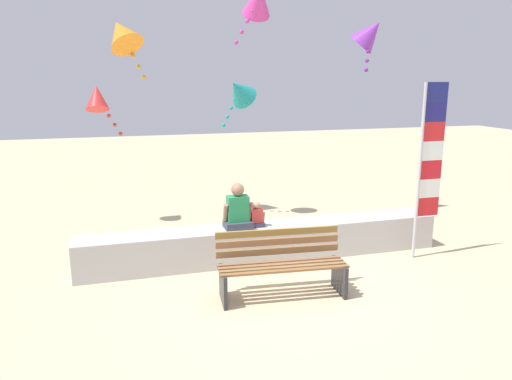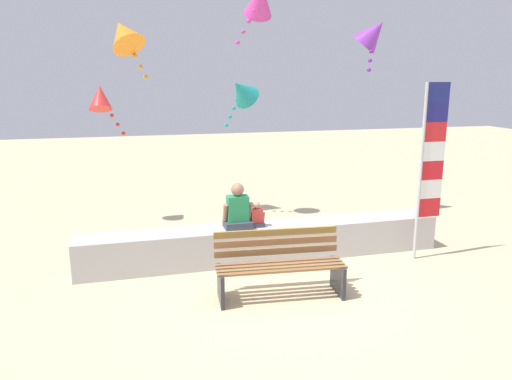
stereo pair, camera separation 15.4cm
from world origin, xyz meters
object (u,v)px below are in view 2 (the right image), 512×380
object	(u,v)px
park_bench	(279,266)
kite_magenta	(260,0)
kite_teal	(241,91)
kite_red	(100,98)
kite_orange	(124,34)
kite_purple	(373,34)
person_child	(257,217)
person_adult	(238,211)
flag_banner	(429,159)

from	to	relation	value
park_bench	kite_magenta	xyz separation A→B (m)	(0.44, 2.69, 3.84)
kite_teal	kite_red	distance (m)	2.77
kite_orange	kite_purple	world-z (taller)	kite_purple
kite_purple	park_bench	bearing A→B (deg)	-132.05
person_child	kite_teal	size ratio (longest dim) A/B	0.37
person_adult	kite_orange	xyz separation A→B (m)	(-1.60, 1.63, 2.80)
kite_teal	flag_banner	bearing A→B (deg)	-51.31
park_bench	person_child	world-z (taller)	person_child
person_adult	kite_magenta	size ratio (longest dim) A/B	0.65
kite_teal	kite_red	size ratio (longest dim) A/B	1.06
kite_magenta	kite_purple	bearing A→B (deg)	13.44
park_bench	person_child	bearing A→B (deg)	88.67
kite_orange	kite_red	xyz separation A→B (m)	(-0.51, 1.15, -1.10)
kite_orange	kite_purple	size ratio (longest dim) A/B	0.97
park_bench	person_adult	distance (m)	1.44
person_adult	kite_red	distance (m)	3.88
person_child	flag_banner	world-z (taller)	flag_banner
person_child	kite_magenta	size ratio (longest dim) A/B	0.36
park_bench	kite_teal	bearing A→B (deg)	84.77
flag_banner	kite_purple	bearing A→B (deg)	84.65
person_adult	kite_teal	size ratio (longest dim) A/B	0.65
flag_banner	kite_teal	world-z (taller)	kite_teal
person_child	person_adult	bearing A→B (deg)	-179.93
kite_magenta	kite_purple	world-z (taller)	kite_magenta
flag_banner	kite_orange	size ratio (longest dim) A/B	2.54
park_bench	kite_red	size ratio (longest dim) A/B	1.68
person_child	flag_banner	xyz separation A→B (m)	(2.70, -0.60, 0.93)
park_bench	person_adult	world-z (taller)	person_adult
kite_red	kite_orange	bearing A→B (deg)	-65.98
person_adult	kite_red	bearing A→B (deg)	127.22
kite_magenta	kite_purple	size ratio (longest dim) A/B	0.97
kite_orange	person_child	bearing A→B (deg)	-40.39
person_child	kite_magenta	distance (m)	3.79
park_bench	person_child	size ratio (longest dim) A/B	4.34
park_bench	person_child	xyz separation A→B (m)	(0.03, 1.34, 0.32)
kite_magenta	kite_red	bearing A→B (deg)	153.23
flag_banner	kite_red	xyz separation A→B (m)	(-5.12, 3.38, 0.89)
flag_banner	park_bench	bearing A→B (deg)	-164.85
person_adult	kite_magenta	world-z (taller)	kite_magenta
kite_magenta	kite_purple	distance (m)	2.63
person_adult	kite_magenta	distance (m)	3.72
park_bench	kite_orange	size ratio (longest dim) A/B	1.58
kite_purple	kite_teal	bearing A→B (deg)	170.67
person_child	kite_orange	xyz separation A→B (m)	(-1.91, 1.62, 2.92)
park_bench	kite_teal	distance (m)	4.37
kite_teal	kite_magenta	bearing A→B (deg)	-84.29
kite_magenta	kite_orange	bearing A→B (deg)	173.20
person_child	flag_banner	size ratio (longest dim) A/B	0.14
park_bench	kite_orange	xyz separation A→B (m)	(-1.88, 2.96, 3.24)
kite_red	person_child	bearing A→B (deg)	-48.90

